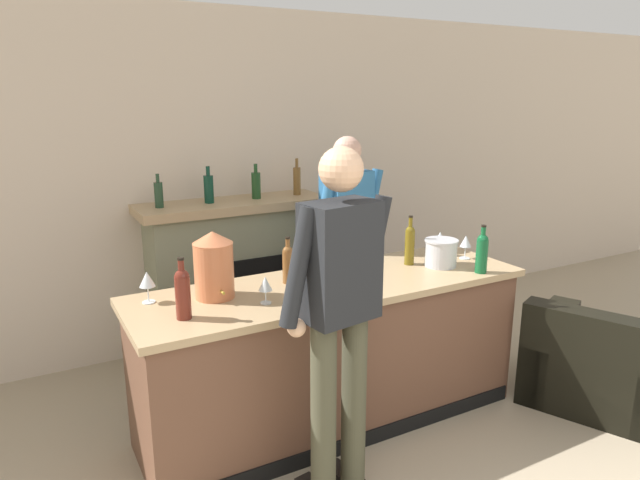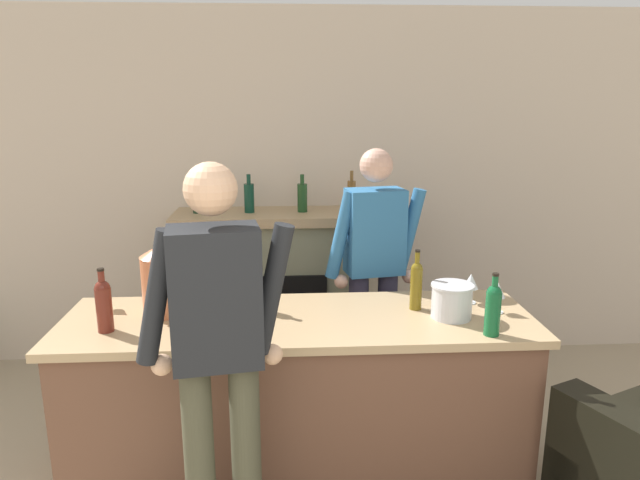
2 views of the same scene
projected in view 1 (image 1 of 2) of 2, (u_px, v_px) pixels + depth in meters
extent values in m
cube|color=beige|center=(212.00, 182.00, 4.69)|extent=(12.00, 0.07, 2.75)
cube|color=brown|center=(333.00, 356.00, 3.64)|extent=(2.44, 0.69, 0.91)
cube|color=tan|center=(333.00, 286.00, 3.52)|extent=(2.51, 0.76, 0.04)
cube|color=black|center=(362.00, 441.00, 3.44)|extent=(2.39, 0.01, 0.10)
cube|color=gray|center=(235.00, 279.00, 4.70)|extent=(1.35, 0.44, 1.19)
cube|color=black|center=(246.00, 306.00, 4.54)|extent=(0.74, 0.02, 0.76)
cube|color=tan|center=(233.00, 205.00, 4.53)|extent=(1.51, 0.52, 0.07)
cylinder|color=#203C27|center=(159.00, 195.00, 4.22)|extent=(0.06, 0.06, 0.19)
cylinder|color=#203C27|center=(158.00, 178.00, 4.19)|extent=(0.03, 0.03, 0.06)
cylinder|color=#0E3727|center=(209.00, 189.00, 4.40)|extent=(0.07, 0.07, 0.21)
cylinder|color=#0E3727|center=(208.00, 171.00, 4.37)|extent=(0.03, 0.03, 0.07)
cylinder|color=#1C421E|center=(256.00, 186.00, 4.59)|extent=(0.07, 0.07, 0.21)
cylinder|color=#1C421E|center=(256.00, 168.00, 4.55)|extent=(0.03, 0.03, 0.07)
cylinder|color=brown|center=(297.00, 181.00, 4.76)|extent=(0.06, 0.06, 0.23)
cylinder|color=brown|center=(297.00, 163.00, 4.72)|extent=(0.02, 0.02, 0.08)
cube|color=black|center=(601.00, 373.00, 3.93)|extent=(1.09, 1.16, 0.43)
cube|color=black|center=(594.00, 368.00, 3.66)|extent=(0.54, 0.91, 0.74)
cube|color=black|center=(549.00, 350.00, 4.12)|extent=(0.80, 0.50, 0.57)
cylinder|color=#444331|center=(354.00, 405.00, 2.96)|extent=(0.13, 0.13, 1.02)
cube|color=black|center=(344.00, 477.00, 3.13)|extent=(0.14, 0.25, 0.07)
cylinder|color=#444331|center=(323.00, 418.00, 2.84)|extent=(0.13, 0.13, 1.02)
cube|color=black|center=(340.00, 261.00, 2.70)|extent=(0.39, 0.27, 0.58)
cylinder|color=black|center=(373.00, 251.00, 2.85)|extent=(0.20, 0.08, 0.57)
sphere|color=#DEAA83|center=(369.00, 306.00, 2.94)|extent=(0.09, 0.09, 0.09)
cylinder|color=black|center=(298.00, 268.00, 2.58)|extent=(0.20, 0.08, 0.57)
sphere|color=#DEAA83|center=(297.00, 328.00, 2.67)|extent=(0.09, 0.09, 0.09)
sphere|color=#DEAA83|center=(341.00, 169.00, 2.59)|extent=(0.21, 0.21, 0.21)
cylinder|color=#302F47|center=(336.00, 307.00, 4.38)|extent=(0.13, 0.13, 0.98)
cube|color=black|center=(341.00, 364.00, 4.44)|extent=(0.14, 0.25, 0.07)
cylinder|color=#302F47|center=(355.00, 301.00, 4.50)|extent=(0.13, 0.13, 0.98)
cube|color=black|center=(360.00, 357.00, 4.56)|extent=(0.14, 0.25, 0.07)
cube|color=teal|center=(347.00, 208.00, 4.25)|extent=(0.39, 0.28, 0.55)
cylinder|color=teal|center=(324.00, 213.00, 4.09)|extent=(0.20, 0.08, 0.57)
sphere|color=#DAA68F|center=(326.00, 254.00, 4.15)|extent=(0.09, 0.09, 0.09)
cylinder|color=teal|center=(371.00, 205.00, 4.37)|extent=(0.20, 0.08, 0.57)
sphere|color=#DAA68F|center=(372.00, 244.00, 4.43)|extent=(0.09, 0.09, 0.09)
sphere|color=#DAA68F|center=(347.00, 151.00, 4.14)|extent=(0.21, 0.21, 0.21)
cylinder|color=#D07348|center=(214.00, 270.00, 3.22)|extent=(0.22, 0.22, 0.32)
cone|color=#D07348|center=(212.00, 237.00, 3.17)|extent=(0.23, 0.23, 0.07)
cylinder|color=#B29333|center=(223.00, 292.00, 3.13)|extent=(0.02, 0.04, 0.02)
cylinder|color=silver|center=(441.00, 254.00, 3.83)|extent=(0.21, 0.21, 0.17)
cylinder|color=silver|center=(442.00, 241.00, 3.81)|extent=(0.23, 0.23, 0.01)
cylinder|color=brown|center=(410.00, 248.00, 3.86)|extent=(0.07, 0.07, 0.24)
sphere|color=brown|center=(410.00, 231.00, 3.83)|extent=(0.06, 0.06, 0.06)
cylinder|color=brown|center=(411.00, 224.00, 3.82)|extent=(0.03, 0.03, 0.09)
cylinder|color=black|center=(411.00, 217.00, 3.81)|extent=(0.03, 0.03, 0.01)
cylinder|color=#11522A|center=(482.00, 256.00, 3.68)|extent=(0.08, 0.08, 0.22)
sphere|color=#11522A|center=(483.00, 240.00, 3.65)|extent=(0.07, 0.07, 0.07)
cylinder|color=#11522A|center=(483.00, 233.00, 3.64)|extent=(0.03, 0.03, 0.09)
cylinder|color=black|center=(484.00, 226.00, 3.63)|extent=(0.03, 0.03, 0.01)
cylinder|color=maroon|center=(183.00, 298.00, 2.93)|extent=(0.08, 0.08, 0.23)
sphere|color=maroon|center=(182.00, 277.00, 2.90)|extent=(0.08, 0.08, 0.08)
cylinder|color=maroon|center=(181.00, 268.00, 2.89)|extent=(0.03, 0.03, 0.09)
cylinder|color=black|center=(181.00, 259.00, 2.87)|extent=(0.03, 0.03, 0.01)
cylinder|color=brown|center=(288.00, 267.00, 3.49)|extent=(0.07, 0.07, 0.20)
sphere|color=brown|center=(288.00, 251.00, 3.46)|extent=(0.07, 0.07, 0.07)
cylinder|color=brown|center=(288.00, 245.00, 3.45)|extent=(0.03, 0.03, 0.08)
cylinder|color=black|center=(288.00, 238.00, 3.44)|extent=(0.03, 0.03, 0.01)
cylinder|color=silver|center=(266.00, 303.00, 3.16)|extent=(0.06, 0.06, 0.01)
cylinder|color=silver|center=(266.00, 296.00, 3.15)|extent=(0.01, 0.01, 0.07)
cone|color=silver|center=(265.00, 284.00, 3.14)|extent=(0.08, 0.08, 0.08)
cylinder|color=silver|center=(439.00, 255.00, 4.11)|extent=(0.07, 0.07, 0.01)
cylinder|color=silver|center=(439.00, 249.00, 4.10)|extent=(0.01, 0.01, 0.08)
cone|color=silver|center=(440.00, 238.00, 4.08)|extent=(0.09, 0.09, 0.09)
cylinder|color=silver|center=(149.00, 302.00, 3.18)|extent=(0.07, 0.07, 0.01)
cylinder|color=silver|center=(148.00, 294.00, 3.16)|extent=(0.01, 0.01, 0.09)
cone|color=silver|center=(147.00, 279.00, 3.14)|extent=(0.09, 0.09, 0.09)
cylinder|color=silver|center=(465.00, 258.00, 4.02)|extent=(0.07, 0.07, 0.01)
cylinder|color=silver|center=(465.00, 252.00, 4.01)|extent=(0.01, 0.01, 0.08)
cone|color=silver|center=(466.00, 241.00, 3.99)|extent=(0.08, 0.08, 0.08)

